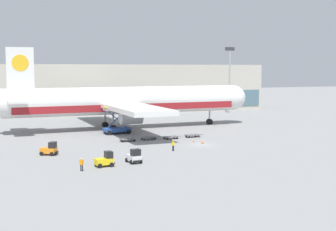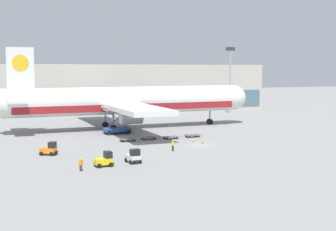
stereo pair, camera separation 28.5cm
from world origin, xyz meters
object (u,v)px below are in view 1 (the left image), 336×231
baggage_tug_far (50,149)px  ground_crew_far (82,163)px  baggage_tug_mid (105,160)px  baggage_dolly_third (171,137)px  baggage_dolly_second (149,137)px  light_mast (230,74)px  scissor_lift_loader (117,123)px  baggage_dolly_trail (193,135)px  airplane_main (124,102)px  traffic_cone_far (194,140)px  ground_crew_near (173,144)px  baggage_dolly_lead (128,139)px  baggage_tug_foreground (134,157)px  traffic_cone_near (203,141)px

baggage_tug_far → ground_crew_far: (2.30, -12.70, 0.13)m
baggage_tug_mid → baggage_dolly_third: baggage_tug_mid is taller
baggage_tug_mid → baggage_dolly_second: bearing=52.1°
light_mast → baggage_dolly_second: light_mast is taller
scissor_lift_loader → baggage_dolly_second: bearing=-72.8°
baggage_dolly_second → baggage_dolly_trail: 8.71m
airplane_main → traffic_cone_far: (6.31, -21.88, -5.55)m
baggage_tug_far → baggage_dolly_second: (18.72, 9.01, -0.49)m
baggage_tug_far → baggage_dolly_second: baggage_tug_far is taller
ground_crew_far → traffic_cone_far: bearing=68.4°
scissor_lift_loader → traffic_cone_far: scissor_lift_loader is taller
airplane_main → baggage_dolly_third: 18.44m
baggage_dolly_third → ground_crew_near: 12.55m
scissor_lift_loader → baggage_dolly_trail: bearing=-40.8°
baggage_tug_far → baggage_dolly_lead: 16.86m
baggage_dolly_lead → traffic_cone_far: traffic_cone_far is taller
baggage_dolly_lead → ground_crew_far: (-12.33, -21.07, 0.61)m
ground_crew_near → ground_crew_far: ground_crew_near is taller
baggage_tug_foreground → baggage_dolly_trail: 25.89m
baggage_tug_far → traffic_cone_far: size_ratio=4.80×
baggage_tug_foreground → ground_crew_near: baggage_tug_foreground is taller
baggage_tug_foreground → traffic_cone_far: size_ratio=4.44×
airplane_main → traffic_cone_near: 25.48m
baggage_tug_far → traffic_cone_near: 26.09m
baggage_tug_foreground → baggage_tug_far: size_ratio=0.92×
airplane_main → baggage_tug_mid: size_ratio=22.63×
baggage_tug_foreground → scissor_lift_loader: bearing=162.3°
baggage_tug_foreground → traffic_cone_far: baggage_tug_foreground is taller
airplane_main → baggage_dolly_trail: 19.40m
airplane_main → scissor_lift_loader: size_ratio=10.84×
baggage_tug_foreground → baggage_tug_far: (-9.99, 10.25, 0.00)m
light_mast → ground_crew_far: size_ratio=11.09×
light_mast → baggage_tug_foreground: light_mast is taller
baggage_dolly_second → baggage_tug_foreground: bearing=-117.2°
baggage_tug_mid → ground_crew_far: (-3.46, -1.67, 0.13)m
light_mast → baggage_dolly_third: 54.65m
baggage_tug_foreground → ground_crew_near: 10.82m
ground_crew_far → airplane_main: bearing=99.5°
baggage_tug_foreground → baggage_dolly_second: (8.72, 19.26, -0.49)m
baggage_tug_far → baggage_dolly_lead: size_ratio=0.75×
airplane_main → baggage_dolly_trail: (8.52, -16.55, -5.45)m
baggage_dolly_second → ground_crew_near: bearing=-94.0°
light_mast → baggage_dolly_third: size_ratio=5.09×
ground_crew_near → traffic_cone_far: size_ratio=3.01×
scissor_lift_loader → baggage_tug_mid: scissor_lift_loader is taller
baggage_dolly_third → traffic_cone_near: (3.26, -6.64, -0.06)m
light_mast → baggage_tug_far: 76.25m
airplane_main → ground_crew_near: size_ratio=32.94×
ground_crew_near → traffic_cone_far: 9.81m
scissor_lift_loader → baggage_dolly_third: size_ratio=1.43×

